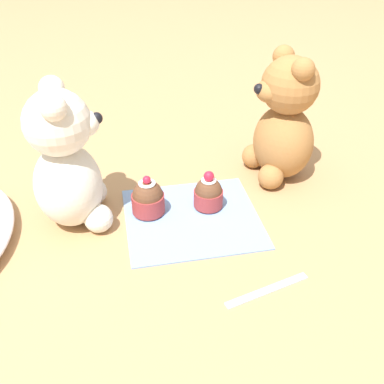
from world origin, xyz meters
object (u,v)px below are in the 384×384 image
object	(u,v)px
cupcake_near_cream_bear	(148,198)
cupcake_near_tan_bear	(208,193)
teddy_bear_tan	(284,122)
teaspoon	(267,290)
teddy_bear_cream	(67,163)

from	to	relation	value
cupcake_near_cream_bear	cupcake_near_tan_bear	bearing A→B (deg)	-91.49
cupcake_near_cream_bear	cupcake_near_tan_bear	xyz separation A→B (m)	(-0.00, -0.11, -0.00)
teddy_bear_tan	teaspoon	bearing A→B (deg)	-27.61
teaspoon	cupcake_near_cream_bear	bearing A→B (deg)	-71.00
teddy_bear_cream	teddy_bear_tan	world-z (taller)	teddy_bear_tan
teddy_bear_tan	cupcake_near_tan_bear	xyz separation A→B (m)	(-0.09, 0.16, -0.08)
teddy_bear_cream	teaspoon	bearing A→B (deg)	-134.77
cupcake_near_tan_bear	teaspoon	size ratio (longest dim) A/B	0.52
cupcake_near_cream_bear	teddy_bear_cream	bearing A→B (deg)	85.88
teddy_bear_cream	cupcake_near_cream_bear	world-z (taller)	teddy_bear_cream
teddy_bear_tan	cupcake_near_cream_bear	bearing A→B (deg)	-78.00
cupcake_near_cream_bear	teaspoon	distance (m)	0.26
teddy_bear_cream	cupcake_near_tan_bear	world-z (taller)	teddy_bear_cream
teddy_bear_cream	teddy_bear_tan	xyz separation A→B (m)	(0.07, -0.39, 0.00)
teddy_bear_cream	cupcake_near_tan_bear	size ratio (longest dim) A/B	3.49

